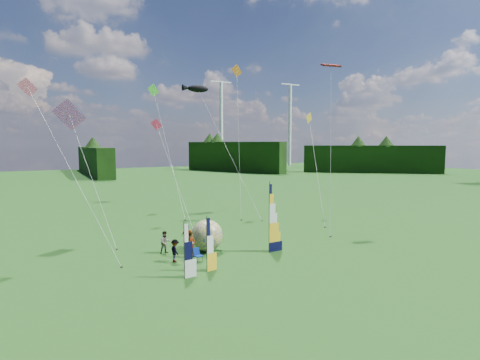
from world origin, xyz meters
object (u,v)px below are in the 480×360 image
spectator_b (165,242)px  camp_chair (198,255)px  spectator_a (192,245)px  side_banner_left (207,245)px  side_banner_far (184,252)px  bol_inflatable (207,235)px  spectator_d (188,236)px  spectator_c (175,251)px  feather_banner_main (269,219)px  kite_whale (226,141)px

spectator_b → camp_chair: (1.37, -3.03, -0.36)m
spectator_a → camp_chair: spectator_a is taller
side_banner_left → spectator_a: size_ratio=1.88×
side_banner_far → spectator_a: 4.36m
bol_inflatable → spectator_d: 2.04m
side_banner_left → camp_chair: size_ratio=3.61×
side_banner_left → spectator_c: size_ratio=2.20×
spectator_c → camp_chair: bearing=-121.2°
spectator_c → spectator_a: bearing=-76.2°
side_banner_far → camp_chair: bearing=50.0°
side_banner_far → bol_inflatable: side_banner_far is taller
spectator_a → spectator_c: (-1.41, -0.46, -0.13)m
side_banner_far → feather_banner_main: bearing=12.7°
spectator_b → kite_whale: 19.32m
feather_banner_main → side_banner_left: 6.09m
camp_chair → kite_whale: (10.37, 16.33, 8.00)m
side_banner_left → kite_whale: kite_whale is taller
spectator_b → side_banner_far: bearing=-102.6°
feather_banner_main → spectator_c: 7.22m
camp_chair → feather_banner_main: bearing=-19.2°
side_banner_left → bol_inflatable: 4.72m
feather_banner_main → bol_inflatable: size_ratio=2.14×
bol_inflatable → spectator_b: size_ratio=1.44×
feather_banner_main → spectator_b: (-6.85, 3.54, -1.74)m
side_banner_left → kite_whale: 22.44m
spectator_d → spectator_a: bearing=107.2°
spectator_c → spectator_d: spectator_d is taller
side_banner_left → spectator_c: side_banner_left is taller
camp_chair → kite_whale: size_ratio=0.06×
spectator_b → spectator_a: bearing=-60.2°
spectator_d → bol_inflatable: bearing=147.2°
spectator_b → spectator_d: spectator_d is taller
feather_banner_main → side_banner_left: size_ratio=1.48×
side_banner_left → side_banner_far: 1.71m
feather_banner_main → camp_chair: (-5.47, 0.51, -2.10)m
bol_inflatable → feather_banner_main: bearing=-33.6°
spectator_c → camp_chair: 1.61m
bol_inflatable → spectator_a: size_ratio=1.30×
feather_banner_main → camp_chair: size_ratio=5.36×
feather_banner_main → spectator_a: 5.96m
side_banner_far → spectator_d: bearing=64.4°
side_banner_left → spectator_b: side_banner_left is taller
side_banner_left → bol_inflatable: (1.89, 4.29, -0.53)m
spectator_d → camp_chair: 3.98m
feather_banner_main → kite_whale: size_ratio=0.30×
bol_inflatable → spectator_d: bol_inflatable is taller
side_banner_left → camp_chair: (0.31, 2.22, -1.26)m
feather_banner_main → side_banner_far: 7.80m
bol_inflatable → camp_chair: 2.70m
bol_inflatable → kite_whale: (8.80, 14.25, 7.28)m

